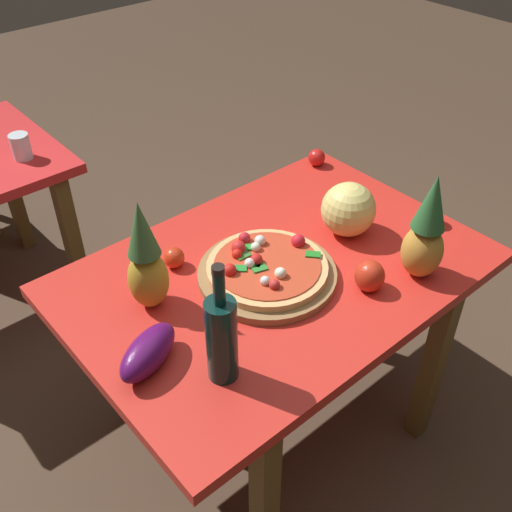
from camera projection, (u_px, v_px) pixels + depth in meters
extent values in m
plane|color=#4C3828|center=(272.00, 421.00, 2.25)|extent=(10.00, 10.00, 0.00)
cube|color=brown|center=(264.00, 506.00, 1.61)|extent=(0.06, 0.06, 0.71)
cube|color=brown|center=(432.00, 366.00, 1.99)|extent=(0.06, 0.06, 0.71)
cube|color=brown|center=(121.00, 349.00, 2.05)|extent=(0.06, 0.06, 0.71)
cube|color=brown|center=(281.00, 260.00, 2.44)|extent=(0.06, 0.06, 0.71)
cube|color=red|center=(277.00, 274.00, 1.79)|extent=(1.24, 0.85, 0.04)
cube|color=brown|center=(75.00, 249.00, 2.49)|extent=(0.06, 0.06, 0.71)
cube|color=brown|center=(11.00, 186.00, 2.88)|extent=(0.06, 0.06, 0.71)
cylinder|color=olive|center=(267.00, 274.00, 1.74)|extent=(0.41, 0.41, 0.02)
cylinder|color=#E7AE6B|center=(267.00, 268.00, 1.72)|extent=(0.35, 0.35, 0.02)
cylinder|color=#C33F24|center=(267.00, 264.00, 1.72)|extent=(0.31, 0.31, 0.00)
sphere|color=red|center=(298.00, 241.00, 1.78)|extent=(0.04, 0.04, 0.04)
sphere|color=red|center=(239.00, 248.00, 1.76)|extent=(0.04, 0.04, 0.04)
sphere|color=red|center=(275.00, 285.00, 1.63)|extent=(0.03, 0.03, 0.03)
sphere|color=red|center=(230.00, 270.00, 1.68)|extent=(0.04, 0.04, 0.04)
sphere|color=red|center=(244.00, 238.00, 1.80)|extent=(0.04, 0.04, 0.04)
sphere|color=red|center=(237.00, 254.00, 1.74)|extent=(0.03, 0.03, 0.03)
sphere|color=red|center=(256.00, 260.00, 1.71)|extent=(0.04, 0.04, 0.04)
cube|color=#228025|center=(313.00, 254.00, 1.74)|extent=(0.05, 0.05, 0.00)
cube|color=#2E8021|center=(254.00, 263.00, 1.71)|extent=(0.04, 0.05, 0.00)
cube|color=#2C8331|center=(219.00, 271.00, 1.69)|extent=(0.05, 0.05, 0.00)
cube|color=#32712C|center=(243.00, 255.00, 1.74)|extent=(0.05, 0.03, 0.00)
cube|color=#22822F|center=(239.00, 268.00, 1.69)|extent=(0.05, 0.05, 0.00)
cube|color=#2B8230|center=(259.00, 268.00, 1.69)|extent=(0.05, 0.04, 0.00)
cube|color=#227E2A|center=(251.00, 247.00, 1.77)|extent=(0.05, 0.05, 0.00)
sphere|color=white|center=(259.00, 241.00, 1.78)|extent=(0.03, 0.03, 0.03)
sphere|color=white|center=(250.00, 263.00, 1.70)|extent=(0.03, 0.03, 0.03)
sphere|color=white|center=(280.00, 273.00, 1.67)|extent=(0.03, 0.03, 0.03)
sphere|color=white|center=(256.00, 247.00, 1.76)|extent=(0.03, 0.03, 0.03)
sphere|color=white|center=(265.00, 281.00, 1.64)|extent=(0.03, 0.03, 0.03)
cylinder|color=black|center=(222.00, 340.00, 1.39)|extent=(0.08, 0.08, 0.24)
cylinder|color=black|center=(219.00, 288.00, 1.28)|extent=(0.03, 0.03, 0.09)
cylinder|color=black|center=(218.00, 270.00, 1.25)|extent=(0.03, 0.03, 0.02)
ellipsoid|color=#B99228|center=(148.00, 279.00, 1.60)|extent=(0.11, 0.11, 0.18)
cone|color=#366431|center=(141.00, 229.00, 1.50)|extent=(0.09, 0.09, 0.16)
ellipsoid|color=#BF8A33|center=(422.00, 251.00, 1.71)|extent=(0.12, 0.12, 0.17)
cone|color=#286130|center=(433.00, 202.00, 1.60)|extent=(0.10, 0.10, 0.17)
sphere|color=#E0D072|center=(348.00, 209.00, 1.87)|extent=(0.17, 0.17, 0.17)
ellipsoid|color=red|center=(370.00, 276.00, 1.68)|extent=(0.09, 0.09, 0.10)
ellipsoid|color=#501052|center=(148.00, 352.00, 1.46)|extent=(0.22, 0.16, 0.09)
sphere|color=red|center=(433.00, 216.00, 1.94)|extent=(0.06, 0.06, 0.06)
sphere|color=red|center=(317.00, 157.00, 2.24)|extent=(0.06, 0.06, 0.06)
sphere|color=red|center=(174.00, 258.00, 1.77)|extent=(0.06, 0.06, 0.06)
cylinder|color=silver|center=(21.00, 146.00, 2.27)|extent=(0.07, 0.07, 0.10)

